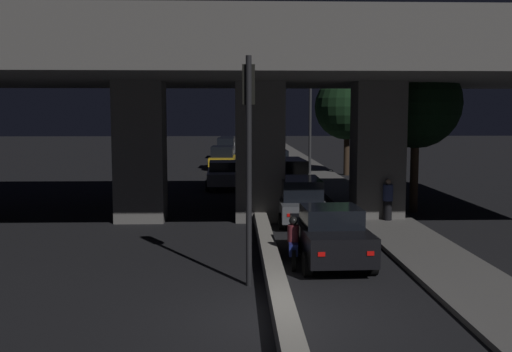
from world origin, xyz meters
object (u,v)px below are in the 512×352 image
at_px(car_white_lead_oncoming, 224,174).
at_px(car_grey_third_oncoming, 226,148).
at_px(car_white_third, 287,178).
at_px(traffic_light_left_of_median, 249,131).
at_px(car_black_lead, 330,235).
at_px(car_taxi_yellow_second_oncoming, 223,157).
at_px(car_grey_fourth, 281,171).
at_px(car_white_fourth_oncoming, 227,143).
at_px(motorcycle_blue_filtering_near, 293,244).
at_px(street_lamp, 305,103).
at_px(car_grey_second, 300,200).
at_px(pedestrian_on_sidewalk, 388,200).
at_px(car_dark_red_sixth, 267,156).
at_px(car_dark_green_fifth, 275,161).

relative_size(car_white_lead_oncoming, car_grey_third_oncoming, 0.94).
bearing_deg(car_white_third, traffic_light_left_of_median, 168.96).
relative_size(car_black_lead, car_taxi_yellow_second_oncoming, 0.94).
xyz_separation_m(car_black_lead, car_white_lead_oncoming, (-3.31, 17.22, -0.03)).
bearing_deg(car_black_lead, car_taxi_yellow_second_oncoming, 4.89).
bearing_deg(car_grey_fourth, car_white_fourth_oncoming, 7.08).
bearing_deg(car_grey_fourth, motorcycle_blue_filtering_near, 177.15).
bearing_deg(street_lamp, car_grey_second, -97.22).
relative_size(car_black_lead, pedestrian_on_sidewalk, 2.62).
bearing_deg(street_lamp, pedestrian_on_sidewalk, -86.39).
bearing_deg(car_black_lead, car_white_lead_oncoming, 8.70).
xyz_separation_m(street_lamp, car_dark_red_sixth, (-2.12, 8.63, -4.17)).
bearing_deg(car_grey_second, car_dark_green_fifth, -0.29).
bearing_deg(car_white_third, motorcycle_blue_filtering_near, 173.42).
relative_size(street_lamp, car_dark_green_fifth, 2.06).
bearing_deg(traffic_light_left_of_median, car_white_lead_oncoming, 92.93).
height_order(car_grey_fourth, car_white_fourth_oncoming, car_white_fourth_oncoming).
bearing_deg(car_black_lead, motorcycle_blue_filtering_near, 97.05).
bearing_deg(car_white_third, car_white_lead_oncoming, 30.76).
bearing_deg(car_dark_red_sixth, street_lamp, -167.73).
xyz_separation_m(car_white_third, car_white_lead_oncoming, (-3.15, 4.81, -0.27)).
distance_m(traffic_light_left_of_median, car_dark_green_fifth, 27.94).
bearing_deg(motorcycle_blue_filtering_near, pedestrian_on_sidewalk, -30.22).
distance_m(car_white_lead_oncoming, car_grey_third_oncoming, 22.53).
distance_m(car_white_lead_oncoming, pedestrian_on_sidewalk, 12.95).
bearing_deg(car_grey_third_oncoming, motorcycle_blue_filtering_near, 4.54).
distance_m(car_white_fourth_oncoming, pedestrian_on_sidewalk, 46.25).
relative_size(car_grey_third_oncoming, pedestrian_on_sidewalk, 2.99).
bearing_deg(street_lamp, car_dark_red_sixth, 103.78).
bearing_deg(car_black_lead, street_lamp, -7.09).
xyz_separation_m(traffic_light_left_of_median, car_grey_second, (2.18, 8.48, -2.89)).
height_order(car_black_lead, car_white_fourth_oncoming, car_black_lead).
xyz_separation_m(car_white_lead_oncoming, motorcycle_blue_filtering_near, (2.25, -17.39, -0.19)).
bearing_deg(car_dark_green_fifth, car_dark_red_sixth, 1.20).
bearing_deg(car_dark_green_fifth, car_grey_fourth, 178.31).
bearing_deg(traffic_light_left_of_median, motorcycle_blue_filtering_near, 55.55).
distance_m(car_grey_fourth, car_dark_green_fifth, 6.07).
xyz_separation_m(car_grey_fourth, car_white_fourth_oncoming, (-3.70, 32.16, 0.08)).
bearing_deg(traffic_light_left_of_median, street_lamp, 80.37).
bearing_deg(car_grey_third_oncoming, car_white_fourth_oncoming, -178.72).
relative_size(car_dark_red_sixth, car_white_lead_oncoming, 0.91).
bearing_deg(car_dark_red_sixth, traffic_light_left_of_median, 174.75).
relative_size(car_white_third, pedestrian_on_sidewalk, 2.84).
relative_size(street_lamp, car_grey_third_oncoming, 1.77).
bearing_deg(pedestrian_on_sidewalk, car_grey_third_oncoming, 101.20).
bearing_deg(car_white_third, car_taxi_yellow_second_oncoming, 9.18).
relative_size(car_dark_green_fifth, car_taxi_yellow_second_oncoming, 0.92).
xyz_separation_m(car_grey_second, motorcycle_blue_filtering_near, (-0.91, -6.63, -0.29)).
xyz_separation_m(car_dark_green_fifth, car_grey_third_oncoming, (-3.71, 14.10, 0.16)).
bearing_deg(car_taxi_yellow_second_oncoming, street_lamp, 48.21).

